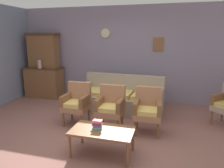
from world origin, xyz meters
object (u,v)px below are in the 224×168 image
object	(u,v)px
coffee_table	(102,132)
side_cabinet	(44,82)
vase_on_cabinet	(40,64)
floral_couch	(121,99)
armchair_near_cabinet	(77,102)
book_stack_on_table	(97,124)
armchair_near_couch_end	(111,106)
armchair_by_doorway	(148,108)

from	to	relation	value
coffee_table	side_cabinet	bearing A→B (deg)	136.30
vase_on_cabinet	floral_couch	size ratio (longest dim) A/B	0.12
armchair_near_cabinet	book_stack_on_table	distance (m)	1.26
floral_couch	book_stack_on_table	xyz separation A→B (m)	(0.05, -1.97, 0.17)
armchair_near_couch_end	book_stack_on_table	size ratio (longest dim) A/B	5.17
armchair_near_cabinet	armchair_near_couch_end	distance (m)	0.78
side_cabinet	vase_on_cabinet	world-z (taller)	vase_on_cabinet
armchair_near_cabinet	coffee_table	xyz separation A→B (m)	(0.89, -1.00, -0.12)
vase_on_cabinet	armchair_by_doorway	size ratio (longest dim) A/B	0.28
armchair_near_couch_end	armchair_by_doorway	bearing A→B (deg)	2.20
armchair_by_doorway	vase_on_cabinet	bearing A→B (deg)	156.35
floral_couch	armchair_by_doorway	distance (m)	1.30
side_cabinet	floral_couch	bearing A→B (deg)	-13.43
armchair_by_doorway	coffee_table	bearing A→B (deg)	-122.91
floral_couch	armchair_near_couch_end	world-z (taller)	same
book_stack_on_table	armchair_near_couch_end	bearing A→B (deg)	91.62
vase_on_cabinet	armchair_near_cabinet	world-z (taller)	vase_on_cabinet
vase_on_cabinet	armchair_by_doorway	world-z (taller)	vase_on_cabinet
armchair_near_couch_end	coffee_table	xyz separation A→B (m)	(0.12, -0.93, -0.12)
side_cabinet	armchair_by_doorway	xyz separation A→B (m)	(3.36, -1.65, 0.03)
armchair_near_cabinet	armchair_near_couch_end	world-z (taller)	same
armchair_by_doorway	side_cabinet	bearing A→B (deg)	153.85
vase_on_cabinet	armchair_near_couch_end	size ratio (longest dim) A/B	0.28
armchair_near_couch_end	coffee_table	distance (m)	0.95
vase_on_cabinet	armchair_by_doorway	distance (m)	3.70
side_cabinet	armchair_near_cabinet	world-z (taller)	side_cabinet
floral_couch	armchair_near_couch_end	xyz separation A→B (m)	(0.03, -1.06, 0.17)
side_cabinet	coffee_table	distance (m)	3.78
armchair_near_cabinet	armchair_by_doorway	world-z (taller)	same
armchair_by_doorway	coffee_table	world-z (taller)	armchair_by_doorway
vase_on_cabinet	coffee_table	bearing A→B (deg)	-41.71
armchair_near_cabinet	book_stack_on_table	world-z (taller)	armchair_near_cabinet
book_stack_on_table	side_cabinet	bearing A→B (deg)	135.56
floral_couch	book_stack_on_table	distance (m)	1.98
side_cabinet	armchair_by_doorway	size ratio (longest dim) A/B	1.28
side_cabinet	book_stack_on_table	distance (m)	3.70
floral_couch	armchair_near_cabinet	xyz separation A→B (m)	(-0.75, -1.00, 0.17)
coffee_table	armchair_by_doorway	bearing A→B (deg)	57.09
book_stack_on_table	armchair_by_doorway	bearing A→B (deg)	52.73
armchair_by_doorway	coffee_table	size ratio (longest dim) A/B	0.90
floral_couch	armchair_near_cabinet	world-z (taller)	same
floral_couch	armchair_near_couch_end	bearing A→B (deg)	-88.60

